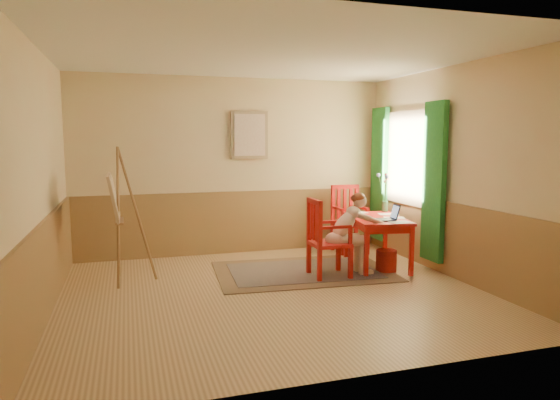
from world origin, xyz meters
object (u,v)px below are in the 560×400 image
object	(u,v)px
figure	(349,230)
easel	(117,203)
chair_left	(326,238)
laptop	(387,217)
table	(377,223)
chair_back	(349,219)

from	to	relation	value
figure	easel	xyz separation A→B (m)	(-2.97, 0.55, 0.42)
chair_left	laptop	distance (m)	0.96
laptop	easel	distance (m)	3.60
figure	table	bearing A→B (deg)	28.42
laptop	figure	bearing A→B (deg)	-176.72
chair_left	figure	distance (m)	0.35
chair_back	laptop	world-z (taller)	chair_back
chair_back	easel	xyz separation A→B (m)	(-3.57, -0.76, 0.49)
chair_left	easel	xyz separation A→B (m)	(-2.63, 0.56, 0.51)
table	chair_back	distance (m)	1.01
chair_back	chair_left	bearing A→B (deg)	-125.52
table	easel	world-z (taller)	easel
figure	easel	bearing A→B (deg)	169.43
laptop	chair_back	bearing A→B (deg)	89.17
table	chair_left	world-z (taller)	chair_left
table	chair_left	bearing A→B (deg)	-160.79
chair_left	laptop	world-z (taller)	chair_left
easel	laptop	bearing A→B (deg)	-8.33
chair_left	figure	xyz separation A→B (m)	(0.34, 0.01, 0.09)
table	chair_back	xyz separation A→B (m)	(0.02, 1.00, -0.09)
easel	chair_back	bearing A→B (deg)	12.07
table	chair_back	world-z (taller)	chair_back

